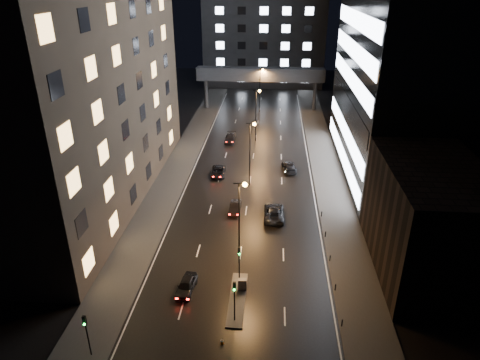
{
  "coord_description": "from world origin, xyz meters",
  "views": [
    {
      "loc": [
        3.2,
        -31.35,
        29.21
      ],
      "look_at": [
        -0.96,
        21.39,
        4.0
      ],
      "focal_mm": 32.0,
      "sensor_mm": 36.0,
      "label": 1
    }
  ],
  "objects": [
    {
      "name": "car_toward_a",
      "position": [
        3.81,
        18.42,
        0.78
      ],
      "size": [
        2.64,
        5.66,
        1.57
      ],
      "primitive_type": "imported",
      "rotation": [
        0.0,
        0.0,
        3.15
      ],
      "color": "black",
      "rests_on": "ground"
    },
    {
      "name": "car_away_b",
      "position": [
        -1.5,
        19.65,
        0.64
      ],
      "size": [
        1.6,
        3.99,
        1.29
      ],
      "primitive_type": "imported",
      "rotation": [
        0.0,
        0.0,
        -0.06
      ],
      "color": "black",
      "rests_on": "ground"
    },
    {
      "name": "utility_cabinet",
      "position": [
        0.7,
        3.38,
        0.79
      ],
      "size": [
        0.87,
        0.56,
        1.27
      ],
      "primitive_type": "cube",
      "rotation": [
        0.0,
        0.0,
        0.07
      ],
      "color": "#4F4F51",
      "rests_on": "median_island"
    },
    {
      "name": "building_right_glass",
      "position": [
        25.0,
        36.0,
        22.5
      ],
      "size": [
        20.0,
        36.0,
        45.0
      ],
      "primitive_type": "cube",
      "color": "black",
      "rests_on": "ground"
    },
    {
      "name": "car_toward_b",
      "position": [
        6.22,
        34.04,
        0.73
      ],
      "size": [
        2.63,
        5.25,
        1.46
      ],
      "primitive_type": "imported",
      "rotation": [
        0.0,
        0.0,
        3.26
      ],
      "color": "black",
      "rests_on": "ground"
    },
    {
      "name": "streetlight_near",
      "position": [
        0.16,
        8.0,
        6.5
      ],
      "size": [
        1.45,
        0.5,
        10.15
      ],
      "color": "black",
      "rests_on": "ground"
    },
    {
      "name": "ground",
      "position": [
        0.0,
        40.0,
        0.0
      ],
      "size": [
        160.0,
        160.0,
        0.0
      ],
      "primitive_type": "plane",
      "color": "black",
      "rests_on": "ground"
    },
    {
      "name": "cone_a",
      "position": [
        -0.56,
        -3.8,
        0.28
      ],
      "size": [
        0.35,
        0.35,
        0.56
      ],
      "primitive_type": "cone",
      "rotation": [
        0.0,
        0.0,
        0.05
      ],
      "color": "orange",
      "rests_on": "ground"
    },
    {
      "name": "car_away_d",
      "position": [
        -4.86,
        46.94,
        0.72
      ],
      "size": [
        2.05,
        4.98,
        1.44
      ],
      "primitive_type": "imported",
      "rotation": [
        0.0,
        0.0,
        -0.01
      ],
      "color": "black",
      "rests_on": "ground"
    },
    {
      "name": "median_island",
      "position": [
        0.3,
        2.0,
        0.07
      ],
      "size": [
        1.6,
        8.0,
        0.15
      ],
      "primitive_type": "cube",
      "color": "#383533",
      "rests_on": "ground"
    },
    {
      "name": "sidewalk_right",
      "position": [
        12.5,
        35.0,
        0.07
      ],
      "size": [
        5.0,
        110.0,
        0.15
      ],
      "primitive_type": "cube",
      "color": "#383533",
      "rests_on": "ground"
    },
    {
      "name": "traffic_signal_corner",
      "position": [
        -11.5,
        -6.01,
        2.94
      ],
      "size": [
        0.28,
        0.34,
        4.4
      ],
      "color": "black",
      "rests_on": "ground"
    },
    {
      "name": "streetlight_far",
      "position": [
        0.16,
        68.0,
        6.5
      ],
      "size": [
        1.45,
        0.5,
        10.15
      ],
      "color": "black",
      "rests_on": "ground"
    },
    {
      "name": "car_away_a",
      "position": [
        -5.02,
        2.91,
        0.68
      ],
      "size": [
        1.99,
        4.12,
        1.35
      ],
      "primitive_type": "imported",
      "rotation": [
        0.0,
        0.0,
        -0.1
      ],
      "color": "black",
      "rests_on": "ground"
    },
    {
      "name": "bollard_row",
      "position": [
        10.2,
        6.5,
        0.45
      ],
      "size": [
        0.12,
        25.12,
        0.9
      ],
      "color": "black",
      "rests_on": "ground"
    },
    {
      "name": "car_away_c",
      "position": [
        -5.29,
        31.21,
        0.65
      ],
      "size": [
        2.42,
        4.82,
        1.31
      ],
      "primitive_type": "imported",
      "rotation": [
        0.0,
        0.0,
        0.05
      ],
      "color": "black",
      "rests_on": "ground"
    },
    {
      "name": "streetlight_mid_a",
      "position": [
        0.16,
        28.0,
        6.5
      ],
      "size": [
        1.45,
        0.5,
        10.15
      ],
      "color": "black",
      "rests_on": "ground"
    },
    {
      "name": "streetlight_mid_b",
      "position": [
        0.16,
        48.0,
        6.5
      ],
      "size": [
        1.45,
        0.5,
        10.15
      ],
      "color": "black",
      "rests_on": "ground"
    },
    {
      "name": "building_far",
      "position": [
        0.0,
        98.0,
        12.5
      ],
      "size": [
        34.0,
        14.0,
        25.0
      ],
      "primitive_type": "cube",
      "color": "#333335",
      "rests_on": "ground"
    },
    {
      "name": "sidewalk_left",
      "position": [
        -12.5,
        35.0,
        0.07
      ],
      "size": [
        5.0,
        110.0,
        0.15
      ],
      "primitive_type": "cube",
      "color": "#383533",
      "rests_on": "ground"
    },
    {
      "name": "skybridge",
      "position": [
        0.0,
        70.0,
        8.34
      ],
      "size": [
        30.0,
        3.0,
        10.0
      ],
      "color": "#333335",
      "rests_on": "ground"
    },
    {
      "name": "building_left",
      "position": [
        -22.5,
        24.0,
        20.0
      ],
      "size": [
        15.0,
        48.0,
        40.0
      ],
      "primitive_type": "cube",
      "color": "#2D2319",
      "rests_on": "ground"
    },
    {
      "name": "traffic_signal_near",
      "position": [
        0.3,
        4.49,
        3.09
      ],
      "size": [
        0.28,
        0.34,
        4.4
      ],
      "color": "black",
      "rests_on": "median_island"
    },
    {
      "name": "traffic_signal_far",
      "position": [
        0.3,
        -1.01,
        3.09
      ],
      "size": [
        0.28,
        0.34,
        4.4
      ],
      "color": "black",
      "rests_on": "median_island"
    },
    {
      "name": "building_right_low",
      "position": [
        20.0,
        9.0,
        6.0
      ],
      "size": [
        10.0,
        18.0,
        12.0
      ],
      "primitive_type": "cube",
      "color": "black",
      "rests_on": "ground"
    }
  ]
}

